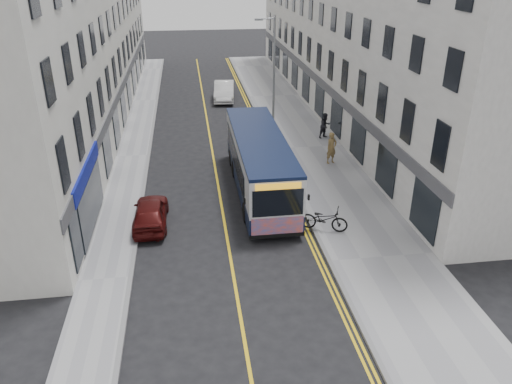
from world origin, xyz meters
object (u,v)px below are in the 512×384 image
object	(u,v)px
streetlamp	(273,76)
city_bus	(259,162)
pedestrian_near	(332,148)
car_white	(224,91)
bicycle	(324,219)
pedestrian_far	(325,126)
car_maroon	(150,212)

from	to	relation	value
streetlamp	city_bus	size ratio (longest dim) A/B	0.75
city_bus	pedestrian_near	size ratio (longest dim) A/B	5.65
streetlamp	car_white	world-z (taller)	streetlamp
pedestrian_near	car_white	bearing A→B (deg)	85.93
streetlamp	bicycle	world-z (taller)	streetlamp
bicycle	pedestrian_far	world-z (taller)	pedestrian_far
city_bus	pedestrian_far	world-z (taller)	city_bus
city_bus	pedestrian_far	xyz separation A→B (m)	(5.63, 7.65, -0.73)
car_white	pedestrian_far	bearing A→B (deg)	-56.24
city_bus	pedestrian_near	xyz separation A→B (m)	(4.79, 3.14, -0.64)
car_white	car_maroon	size ratio (longest dim) A/B	1.23
city_bus	bicycle	distance (m)	5.29
pedestrian_near	pedestrian_far	distance (m)	4.58
streetlamp	city_bus	bearing A→B (deg)	-104.19
car_maroon	car_white	bearing A→B (deg)	-102.58
bicycle	car_maroon	xyz separation A→B (m)	(-7.80, 1.77, -0.03)
bicycle	pedestrian_near	distance (m)	8.22
bicycle	car_white	world-z (taller)	car_white
streetlamp	pedestrian_near	size ratio (longest dim) A/B	4.21
streetlamp	city_bus	xyz separation A→B (m)	(-2.03, -8.04, -2.68)
bicycle	car_white	size ratio (longest dim) A/B	0.46
pedestrian_far	car_maroon	xyz separation A→B (m)	(-11.16, -10.55, -0.32)
pedestrian_near	city_bus	bearing A→B (deg)	-168.92
car_maroon	streetlamp	bearing A→B (deg)	-123.81
streetlamp	car_maroon	world-z (taller)	streetlamp
streetlamp	pedestrian_far	xyz separation A→B (m)	(3.59, -0.39, -3.40)
city_bus	bicycle	bearing A→B (deg)	-64.15
pedestrian_near	streetlamp	bearing A→B (deg)	97.23
bicycle	car_maroon	world-z (taller)	car_maroon
pedestrian_far	car_maroon	size ratio (longest dim) A/B	0.45
pedestrian_far	car_maroon	distance (m)	15.36
bicycle	city_bus	bearing A→B (deg)	48.68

